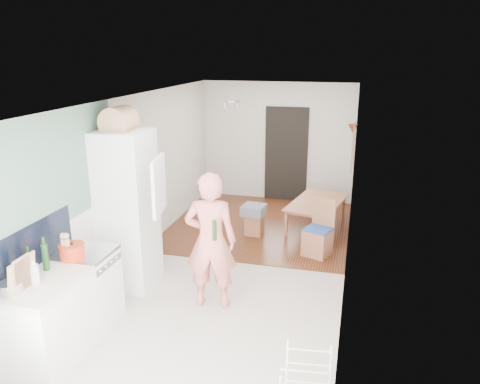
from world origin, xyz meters
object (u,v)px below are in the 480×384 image
at_px(person, 210,229).
at_px(dining_table, 318,217).
at_px(dining_chair, 318,228).
at_px(stool, 254,225).

distance_m(person, dining_table, 3.29).
relative_size(dining_chair, stool, 2.40).
bearing_deg(dining_table, person, 172.34).
relative_size(person, dining_chair, 2.28).
height_order(dining_table, dining_chair, dining_chair).
relative_size(dining_table, stool, 3.28).
distance_m(person, dining_chair, 2.25).
distance_m(dining_chair, stool, 1.32).
height_order(person, dining_table, person).
xyz_separation_m(person, stool, (0.02, 2.42, -0.85)).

